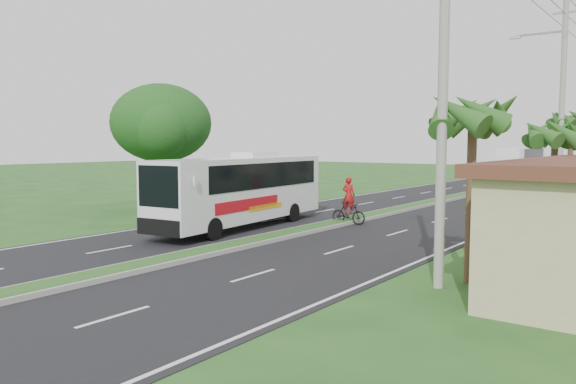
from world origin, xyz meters
The scene contains 14 objects.
ground centered at (0.00, 0.00, 0.00)m, with size 180.00×180.00×0.00m, color #1F4B1B.
road_asphalt centered at (0.00, 20.00, 0.01)m, with size 14.00×160.00×0.02m, color black.
median_strip centered at (0.00, 20.00, 0.10)m, with size 1.20×160.00×0.18m.
lane_edge_left centered at (-6.70, 20.00, 0.00)m, with size 0.12×160.00×0.01m, color silver.
lane_edge_right centered at (6.70, 20.00, 0.00)m, with size 0.12×160.00×0.01m, color silver.
palm_verge_a centered at (9.00, 3.00, 4.74)m, with size 2.40×2.40×5.45m.
palm_verge_b centered at (9.40, 12.00, 4.36)m, with size 2.40×2.40×5.05m.
palm_verge_c centered at (8.80, 19.00, 5.12)m, with size 2.40×2.40×5.85m.
shade_tree centered at (-12.11, 10.02, 5.03)m, with size 6.30×6.00×7.54m.
utility_pole_a centered at (8.50, 2.00, 5.67)m, with size 1.60×0.28×11.00m.
utility_pole_b centered at (8.47, 18.00, 6.26)m, with size 3.20×0.28×12.00m.
coach_bus_main centered at (-3.15, 7.18, 1.96)m, with size 3.30×11.19×3.57m.
coach_bus_far centered at (-3.02, 57.93, 1.94)m, with size 2.76×11.81×3.43m.
motorcyclist centered at (0.40, 11.00, 0.85)m, with size 1.81×0.61×2.35m.
Camera 1 is at (14.17, -12.77, 4.00)m, focal length 35.00 mm.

